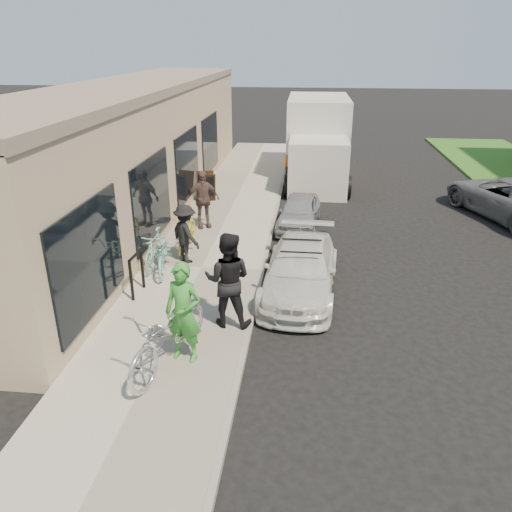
{
  "coord_description": "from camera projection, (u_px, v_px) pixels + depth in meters",
  "views": [
    {
      "loc": [
        0.63,
        -8.33,
        5.42
      ],
      "look_at": [
        -0.47,
        1.77,
        1.05
      ],
      "focal_mm": 35.0,
      "sensor_mm": 36.0,
      "label": 1
    }
  ],
  "objects": [
    {
      "name": "far_car_gray",
      "position": [
        511.0,
        197.0,
        16.52
      ],
      "size": [
        3.84,
        5.41,
        1.37
      ],
      "primitive_type": "imported",
      "rotation": [
        0.0,
        0.0,
        3.49
      ],
      "color": "#5D5F62",
      "rests_on": "ground"
    },
    {
      "name": "bike_rack",
      "position": [
        136.0,
        270.0,
        11.12
      ],
      "size": [
        0.11,
        0.7,
        0.98
      ],
      "rotation": [
        0.0,
        0.0,
        -0.07
      ],
      "color": "black",
      "rests_on": "sidewalk"
    },
    {
      "name": "cruiser_bike_b",
      "position": [
        163.0,
        253.0,
        12.33
      ],
      "size": [
        0.99,
        1.91,
        0.96
      ],
      "primitive_type": "imported",
      "rotation": [
        0.0,
        0.0,
        0.2
      ],
      "color": "#80C0B4",
      "rests_on": "sidewalk"
    },
    {
      "name": "sandwich_board",
      "position": [
        206.0,
        187.0,
        17.82
      ],
      "size": [
        0.78,
        0.78,
        1.01
      ],
      "rotation": [
        0.0,
        0.0,
        0.31
      ],
      "color": "black",
      "rests_on": "sidewalk"
    },
    {
      "name": "moving_truck",
      "position": [
        317.0,
        143.0,
        21.21
      ],
      "size": [
        2.59,
        6.73,
        3.29
      ],
      "rotation": [
        0.0,
        0.0,
        0.01
      ],
      "color": "beige",
      "rests_on": "ground"
    },
    {
      "name": "cruiser_bike_c",
      "position": [
        187.0,
        231.0,
        13.6
      ],
      "size": [
        0.52,
        1.77,
        1.06
      ],
      "primitive_type": "imported",
      "rotation": [
        0.0,
        0.0,
        -0.01
      ],
      "color": "gold",
      "rests_on": "sidewalk"
    },
    {
      "name": "bystander_b",
      "position": [
        202.0,
        199.0,
        15.1
      ],
      "size": [
        1.12,
        0.84,
        1.77
      ],
      "primitive_type": "imported",
      "rotation": [
        0.0,
        0.0,
        0.45
      ],
      "color": "brown",
      "rests_on": "sidewalk"
    },
    {
      "name": "cruiser_bike_a",
      "position": [
        156.0,
        249.0,
        12.57
      ],
      "size": [
        0.5,
        1.6,
        0.95
      ],
      "primitive_type": "imported",
      "rotation": [
        0.0,
        0.0,
        -0.03
      ],
      "color": "#80C0B4",
      "rests_on": "sidewalk"
    },
    {
      "name": "curb",
      "position": [
        262.0,
        273.0,
        12.57
      ],
      "size": [
        0.12,
        34.0,
        0.13
      ],
      "primitive_type": "cube",
      "color": "gray",
      "rests_on": "ground"
    },
    {
      "name": "sidewalk",
      "position": [
        202.0,
        270.0,
        12.72
      ],
      "size": [
        3.0,
        34.0,
        0.15
      ],
      "primitive_type": "cube",
      "color": "#A5A195",
      "rests_on": "ground"
    },
    {
      "name": "sedan_silver",
      "position": [
        299.0,
        212.0,
        15.66
      ],
      "size": [
        1.48,
        3.1,
        1.02
      ],
      "primitive_type": "imported",
      "rotation": [
        0.0,
        0.0,
        -0.09
      ],
      "color": "#A5A5AA",
      "rests_on": "ground"
    },
    {
      "name": "woman_rider",
      "position": [
        183.0,
        313.0,
        8.69
      ],
      "size": [
        0.76,
        0.58,
        1.86
      ],
      "primitive_type": "imported",
      "rotation": [
        0.0,
        0.0,
        -0.21
      ],
      "color": "green",
      "rests_on": "sidewalk"
    },
    {
      "name": "man_standing",
      "position": [
        228.0,
        280.0,
        9.78
      ],
      "size": [
        0.98,
        0.78,
        1.96
      ],
      "primitive_type": "imported",
      "rotation": [
        0.0,
        0.0,
        3.1
      ],
      "color": "black",
      "rests_on": "sidewalk"
    },
    {
      "name": "ground",
      "position": [
        270.0,
        341.0,
        9.81
      ],
      "size": [
        120.0,
        120.0,
        0.0
      ],
      "primitive_type": "plane",
      "color": "black",
      "rests_on": "ground"
    },
    {
      "name": "sedan_white",
      "position": [
        301.0,
        269.0,
        11.54
      ],
      "size": [
        1.89,
        4.1,
        1.2
      ],
      "rotation": [
        0.0,
        0.0,
        -0.07
      ],
      "color": "silver",
      "rests_on": "ground"
    },
    {
      "name": "storefront",
      "position": [
        135.0,
        148.0,
        16.79
      ],
      "size": [
        3.6,
        20.0,
        4.22
      ],
      "color": "tan",
      "rests_on": "ground"
    },
    {
      "name": "bystander_a",
      "position": [
        186.0,
        234.0,
        12.72
      ],
      "size": [
        1.12,
        1.09,
        1.54
      ],
      "primitive_type": "imported",
      "rotation": [
        0.0,
        0.0,
        2.41
      ],
      "color": "black",
      "rests_on": "sidewalk"
    },
    {
      "name": "tandem_bike",
      "position": [
        169.0,
        335.0,
        8.59
      ],
      "size": [
        1.46,
        2.52,
        1.25
      ],
      "primitive_type": "imported",
      "rotation": [
        0.0,
        0.0,
        -0.28
      ],
      "color": "silver",
      "rests_on": "sidewalk"
    }
  ]
}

